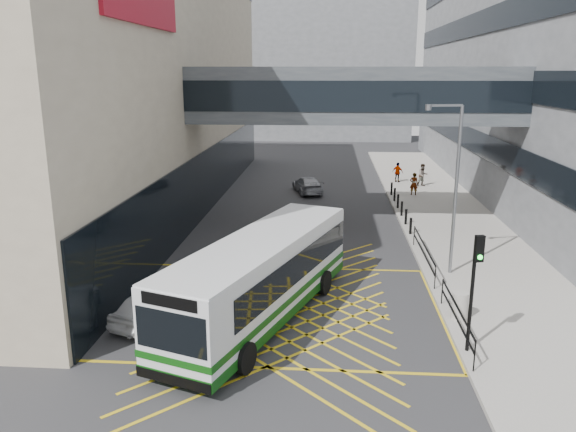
% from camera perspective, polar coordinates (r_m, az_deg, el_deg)
% --- Properties ---
extents(ground, '(120.00, 120.00, 0.00)m').
position_cam_1_polar(ground, '(21.74, -0.80, -9.31)').
color(ground, '#333335').
extents(building_whsmith, '(24.17, 42.00, 16.00)m').
position_cam_1_polar(building_whsmith, '(40.91, -25.21, 12.09)').
color(building_whsmith, '#B7A78D').
rests_on(building_whsmith, ground).
extents(building_far, '(28.00, 16.00, 18.00)m').
position_cam_1_polar(building_far, '(79.90, 1.62, 14.69)').
color(building_far, slate).
rests_on(building_far, ground).
extents(skybridge, '(20.00, 4.10, 3.00)m').
position_cam_1_polar(skybridge, '(31.86, 6.62, 12.12)').
color(skybridge, '#444A4F').
rests_on(skybridge, ground).
extents(pavement, '(6.00, 54.00, 0.16)m').
position_cam_1_polar(pavement, '(36.60, 15.53, 0.23)').
color(pavement, '#A6A198').
rests_on(pavement, ground).
extents(box_junction, '(12.00, 9.00, 0.01)m').
position_cam_1_polar(box_junction, '(21.74, -0.80, -9.30)').
color(box_junction, gold).
rests_on(box_junction, ground).
extents(bus, '(6.08, 11.19, 3.08)m').
position_cam_1_polar(bus, '(20.30, -2.60, -6.07)').
color(bus, silver).
rests_on(bus, ground).
extents(car_white, '(2.84, 4.25, 1.25)m').
position_cam_1_polar(car_white, '(21.05, -13.60, -8.72)').
color(car_white, silver).
rests_on(car_white, ground).
extents(car_dark, '(2.80, 4.96, 1.46)m').
position_cam_1_polar(car_dark, '(31.38, 0.97, -0.35)').
color(car_dark, black).
rests_on(car_dark, ground).
extents(car_silver, '(2.74, 4.41, 1.27)m').
position_cam_1_polar(car_silver, '(41.65, 2.01, 3.24)').
color(car_silver, '#919399').
rests_on(car_silver, ground).
extents(traffic_light, '(0.30, 0.46, 3.88)m').
position_cam_1_polar(traffic_light, '(18.16, 18.46, -5.90)').
color(traffic_light, black).
rests_on(traffic_light, pavement).
extents(street_lamp, '(1.66, 0.54, 7.31)m').
position_cam_1_polar(street_lamp, '(24.75, 16.41, 3.54)').
color(street_lamp, slate).
rests_on(street_lamp, pavement).
extents(litter_bin, '(0.57, 0.57, 0.99)m').
position_cam_1_polar(litter_bin, '(21.20, 17.05, -8.71)').
color(litter_bin, '#ADA89E').
rests_on(litter_bin, pavement).
extents(kerb_railings, '(0.05, 12.54, 1.00)m').
position_cam_1_polar(kerb_railings, '(23.40, 14.85, -5.73)').
color(kerb_railings, black).
rests_on(kerb_railings, pavement).
extents(bollards, '(0.14, 10.14, 0.90)m').
position_cam_1_polar(bollards, '(36.03, 11.29, 1.13)').
color(bollards, black).
rests_on(bollards, pavement).
extents(pedestrian_a, '(0.65, 0.46, 1.61)m').
position_cam_1_polar(pedestrian_a, '(41.07, 12.66, 3.20)').
color(pedestrian_a, gray).
rests_on(pedestrian_a, pavement).
extents(pedestrian_b, '(0.96, 0.78, 1.71)m').
position_cam_1_polar(pedestrian_b, '(44.42, 13.54, 4.05)').
color(pedestrian_b, gray).
rests_on(pedestrian_b, pavement).
extents(pedestrian_c, '(1.02, 0.87, 1.56)m').
position_cam_1_polar(pedestrian_c, '(45.66, 11.08, 4.37)').
color(pedestrian_c, gray).
rests_on(pedestrian_c, pavement).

